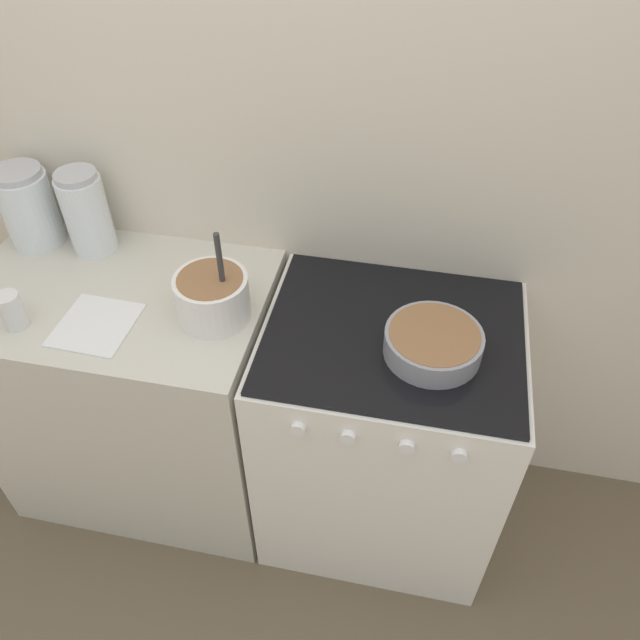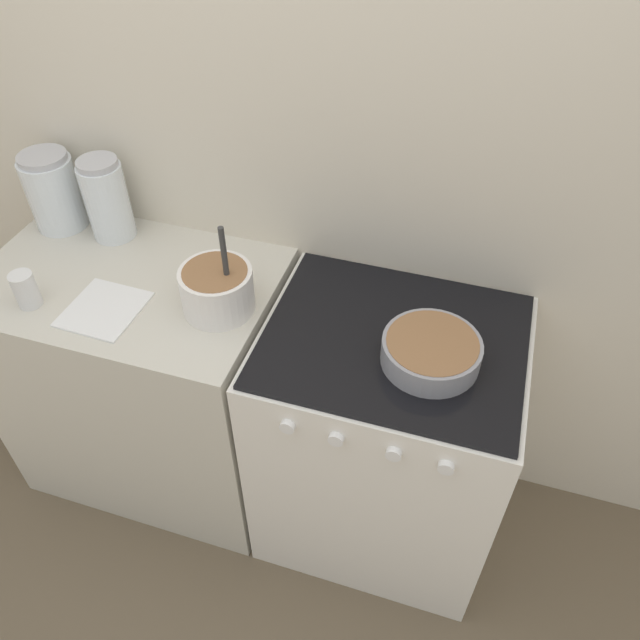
{
  "view_description": "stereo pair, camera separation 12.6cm",
  "coord_description": "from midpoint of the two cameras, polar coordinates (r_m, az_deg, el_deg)",
  "views": [
    {
      "loc": [
        0.42,
        -0.93,
        2.11
      ],
      "look_at": [
        0.18,
        0.26,
        0.96
      ],
      "focal_mm": 35.0,
      "sensor_mm": 36.0,
      "label": 1
    },
    {
      "loc": [
        0.54,
        -0.9,
        2.11
      ],
      "look_at": [
        0.18,
        0.26,
        0.96
      ],
      "focal_mm": 35.0,
      "sensor_mm": 36.0,
      "label": 2
    }
  ],
  "objects": [
    {
      "name": "storage_jar_left",
      "position": [
        2.19,
        -26.52,
        8.81
      ],
      "size": [
        0.17,
        0.17,
        0.25
      ],
      "color": "silver",
      "rests_on": "countertop_cabinet"
    },
    {
      "name": "stove",
      "position": [
        2.06,
        3.98,
        -10.34
      ],
      "size": [
        0.73,
        0.62,
        0.91
      ],
      "color": "white",
      "rests_on": "ground_plane"
    },
    {
      "name": "countertop_cabinet",
      "position": [
        2.26,
        -17.53,
        -6.48
      ],
      "size": [
        0.9,
        0.6,
        0.91
      ],
      "color": "beige",
      "rests_on": "ground_plane"
    },
    {
      "name": "wall_back",
      "position": [
        1.85,
        -5.33,
        13.84
      ],
      "size": [
        4.81,
        0.05,
        2.4
      ],
      "color": "beige",
      "rests_on": "ground_plane"
    },
    {
      "name": "baking_pan",
      "position": [
        1.64,
        8.16,
        -2.15
      ],
      "size": [
        0.26,
        0.26,
        0.07
      ],
      "color": "gray",
      "rests_on": "stove"
    },
    {
      "name": "mixing_bowl",
      "position": [
        1.74,
        -11.87,
        2.21
      ],
      "size": [
        0.2,
        0.2,
        0.28
      ],
      "color": "white",
      "rests_on": "countertop_cabinet"
    },
    {
      "name": "ground_plane",
      "position": [
        2.35,
        -7.66,
        -21.23
      ],
      "size": [
        12.0,
        12.0,
        0.0
      ],
      "primitive_type": "plane",
      "color": "brown"
    },
    {
      "name": "storage_jar_middle",
      "position": [
        2.08,
        -22.12,
        8.66
      ],
      "size": [
        0.14,
        0.14,
        0.27
      ],
      "color": "silver",
      "rests_on": "countertop_cabinet"
    },
    {
      "name": "tin_can",
      "position": [
        1.91,
        -28.08,
        0.71
      ],
      "size": [
        0.07,
        0.07,
        0.11
      ],
      "color": "silver",
      "rests_on": "countertop_cabinet"
    },
    {
      "name": "recipe_page",
      "position": [
        1.85,
        -21.67,
        -0.49
      ],
      "size": [
        0.21,
        0.22,
        0.01
      ],
      "color": "white",
      "rests_on": "countertop_cabinet"
    }
  ]
}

